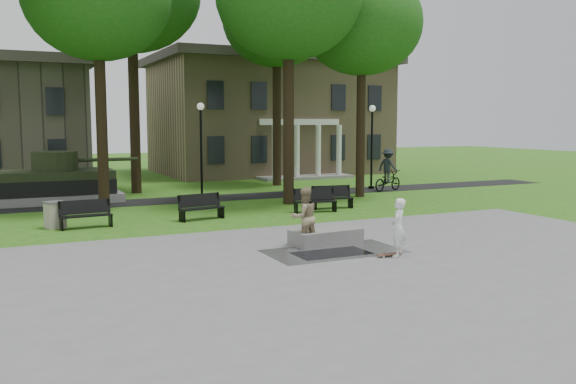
{
  "coord_description": "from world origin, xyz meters",
  "views": [
    {
      "loc": [
        -8.48,
        -16.88,
        3.76
      ],
      "look_at": [
        0.32,
        1.81,
        1.4
      ],
      "focal_mm": 38.0,
      "sensor_mm": 36.0,
      "label": 1
    }
  ],
  "objects_px": {
    "park_bench_0": "(86,213)",
    "trash_bin": "(55,215)",
    "skateboarder": "(398,227)",
    "cyclist": "(388,174)",
    "concrete_block": "(326,236)",
    "friend_watching": "(304,217)"
  },
  "relations": [
    {
      "from": "park_bench_0",
      "to": "trash_bin",
      "type": "xyz_separation_m",
      "value": [
        -1.0,
        0.44,
        -0.04
      ]
    },
    {
      "from": "park_bench_0",
      "to": "trash_bin",
      "type": "distance_m",
      "value": 1.09
    },
    {
      "from": "skateboarder",
      "to": "cyclist",
      "type": "distance_m",
      "value": 16.8
    },
    {
      "from": "skateboarder",
      "to": "cyclist",
      "type": "bearing_deg",
      "value": -164.8
    },
    {
      "from": "concrete_block",
      "to": "friend_watching",
      "type": "distance_m",
      "value": 1.07
    },
    {
      "from": "skateboarder",
      "to": "park_bench_0",
      "type": "distance_m",
      "value": 11.37
    },
    {
      "from": "cyclist",
      "to": "trash_bin",
      "type": "relative_size",
      "value": 2.43
    },
    {
      "from": "friend_watching",
      "to": "trash_bin",
      "type": "height_order",
      "value": "friend_watching"
    },
    {
      "from": "friend_watching",
      "to": "park_bench_0",
      "type": "height_order",
      "value": "friend_watching"
    },
    {
      "from": "concrete_block",
      "to": "friend_watching",
      "type": "relative_size",
      "value": 1.21
    },
    {
      "from": "skateboarder",
      "to": "cyclist",
      "type": "relative_size",
      "value": 0.7
    },
    {
      "from": "concrete_block",
      "to": "cyclist",
      "type": "relative_size",
      "value": 0.94
    },
    {
      "from": "park_bench_0",
      "to": "trash_bin",
      "type": "bearing_deg",
      "value": 151.91
    },
    {
      "from": "friend_watching",
      "to": "cyclist",
      "type": "xyz_separation_m",
      "value": [
        11.05,
        11.71,
        0.03
      ]
    },
    {
      "from": "cyclist",
      "to": "park_bench_0",
      "type": "bearing_deg",
      "value": 89.16
    },
    {
      "from": "cyclist",
      "to": "trash_bin",
      "type": "height_order",
      "value": "cyclist"
    },
    {
      "from": "cyclist",
      "to": "park_bench_0",
      "type": "xyz_separation_m",
      "value": [
        -16.59,
        -5.31,
        -0.43
      ]
    },
    {
      "from": "skateboarder",
      "to": "cyclist",
      "type": "height_order",
      "value": "cyclist"
    },
    {
      "from": "cyclist",
      "to": "park_bench_0",
      "type": "height_order",
      "value": "cyclist"
    },
    {
      "from": "skateboarder",
      "to": "park_bench_0",
      "type": "relative_size",
      "value": 0.9
    },
    {
      "from": "park_bench_0",
      "to": "trash_bin",
      "type": "height_order",
      "value": "park_bench_0"
    },
    {
      "from": "skateboarder",
      "to": "park_bench_0",
      "type": "xyz_separation_m",
      "value": [
        -7.31,
        8.7,
        -0.32
      ]
    }
  ]
}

